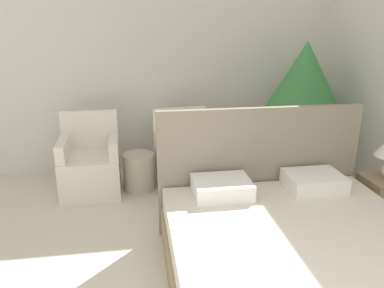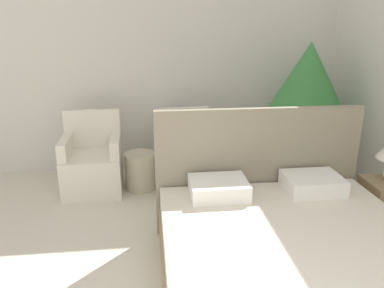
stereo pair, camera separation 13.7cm
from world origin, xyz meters
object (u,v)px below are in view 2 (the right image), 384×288
at_px(armchair_near_window_right, 186,163).
at_px(potted_palm, 307,89).
at_px(side_table, 141,171).
at_px(bed, 297,270).
at_px(armchair_near_window_left, 93,167).

relative_size(armchair_near_window_right, potted_palm, 0.54).
bearing_deg(potted_palm, side_table, -179.51).
bearing_deg(bed, armchair_near_window_right, 105.26).
height_order(potted_palm, side_table, potted_palm).
height_order(armchair_near_window_right, side_table, armchair_near_window_right).
distance_m(bed, potted_palm, 2.42).
xyz_separation_m(bed, side_table, (-1.11, 2.07, -0.06)).
height_order(armchair_near_window_left, potted_palm, potted_palm).
relative_size(bed, armchair_near_window_left, 2.46).
bearing_deg(armchair_near_window_left, armchair_near_window_right, -1.41).
xyz_separation_m(armchair_near_window_left, potted_palm, (2.52, 0.02, 0.86)).
height_order(bed, potted_palm, potted_palm).
xyz_separation_m(bed, armchair_near_window_right, (-0.56, 2.07, 0.02)).
bearing_deg(armchair_near_window_right, potted_palm, -4.96).
height_order(bed, armchair_near_window_left, bed).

